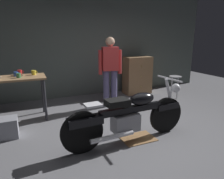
# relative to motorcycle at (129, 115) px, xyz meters

# --- Properties ---
(ground_plane) EXTENTS (12.00, 12.00, 0.00)m
(ground_plane) POSITION_rel_motorcycle_xyz_m (0.14, 0.22, -0.45)
(ground_plane) COLOR slate
(back_wall) EXTENTS (8.00, 0.12, 3.10)m
(back_wall) POSITION_rel_motorcycle_xyz_m (0.14, 3.02, 1.10)
(back_wall) COLOR #56605B
(back_wall) RESTS_ON ground_plane
(workbench) EXTENTS (1.30, 0.64, 0.90)m
(workbench) POSITION_rel_motorcycle_xyz_m (-1.75, 1.69, 0.34)
(workbench) COLOR #99724C
(workbench) RESTS_ON ground_plane
(motorcycle) EXTENTS (2.19, 0.60, 1.00)m
(motorcycle) POSITION_rel_motorcycle_xyz_m (0.00, 0.00, 0.00)
(motorcycle) COLOR black
(motorcycle) RESTS_ON ground_plane
(person_standing) EXTENTS (0.56, 0.28, 1.67)m
(person_standing) POSITION_rel_motorcycle_xyz_m (0.43, 1.82, 0.48)
(person_standing) COLOR #58527B
(person_standing) RESTS_ON ground_plane
(shop_stool) EXTENTS (0.32, 0.32, 0.64)m
(shop_stool) POSITION_rel_motorcycle_xyz_m (2.25, 1.58, 0.05)
(shop_stool) COLOR #B2B2B7
(shop_stool) RESTS_ON ground_plane
(wooden_dresser) EXTENTS (0.80, 0.47, 1.10)m
(wooden_dresser) POSITION_rel_motorcycle_xyz_m (1.61, 2.52, 0.10)
(wooden_dresser) COLOR #99724C
(wooden_dresser) RESTS_ON ground_plane
(drip_tray) EXTENTS (0.56, 0.40, 0.01)m
(drip_tray) POSITION_rel_motorcycle_xyz_m (0.18, 0.00, -0.44)
(drip_tray) COLOR olive
(drip_tray) RESTS_ON ground_plane
(storage_bin) EXTENTS (0.44, 0.32, 0.34)m
(storage_bin) POSITION_rel_motorcycle_xyz_m (-1.90, 0.94, -0.28)
(storage_bin) COLOR gray
(storage_bin) RESTS_ON ground_plane
(mug_green_speckled) EXTENTS (0.11, 0.08, 0.09)m
(mug_green_speckled) POSITION_rel_motorcycle_xyz_m (-1.59, 1.60, 0.50)
(mug_green_speckled) COLOR #3D7F4C
(mug_green_speckled) RESTS_ON workbench
(mug_red_diner) EXTENTS (0.12, 0.09, 0.10)m
(mug_red_diner) POSITION_rel_motorcycle_xyz_m (-1.57, 1.93, 0.50)
(mug_red_diner) COLOR red
(mug_red_diner) RESTS_ON workbench
(mug_blue_enamel) EXTENTS (0.12, 0.09, 0.09)m
(mug_blue_enamel) POSITION_rel_motorcycle_xyz_m (-1.64, 1.78, 0.50)
(mug_blue_enamel) COLOR #2D51AD
(mug_blue_enamel) RESTS_ON workbench
(mug_yellow_tall) EXTENTS (0.12, 0.09, 0.09)m
(mug_yellow_tall) POSITION_rel_motorcycle_xyz_m (-1.30, 1.81, 0.50)
(mug_yellow_tall) COLOR yellow
(mug_yellow_tall) RESTS_ON workbench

